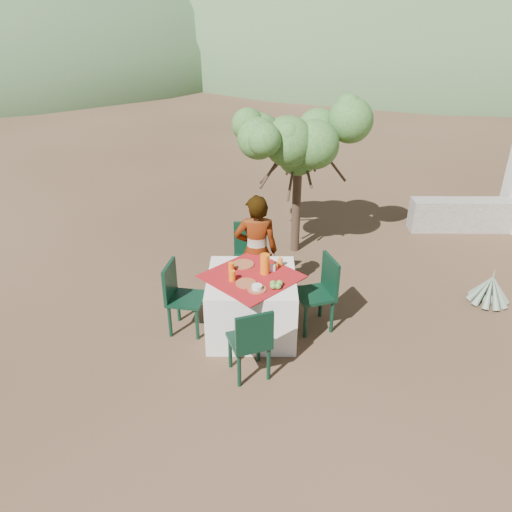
% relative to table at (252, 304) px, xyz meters
% --- Properties ---
extents(ground, '(160.00, 160.00, 0.00)m').
position_rel_table_xyz_m(ground, '(0.39, -0.42, -0.38)').
color(ground, '#362818').
rests_on(ground, ground).
extents(table, '(1.30, 1.30, 0.76)m').
position_rel_table_xyz_m(table, '(0.00, 0.00, 0.00)').
color(table, silver).
rests_on(table, ground).
extents(chair_far, '(0.47, 0.47, 0.96)m').
position_rel_table_xyz_m(chair_far, '(-0.04, 0.97, 0.15)').
color(chair_far, black).
rests_on(chair_far, ground).
extents(chair_near, '(0.51, 0.51, 0.87)m').
position_rel_table_xyz_m(chair_near, '(0.01, -0.84, 0.10)').
color(chair_near, black).
rests_on(chair_near, ground).
extents(chair_left, '(0.47, 0.47, 0.89)m').
position_rel_table_xyz_m(chair_left, '(-0.85, 0.02, 0.11)').
color(chair_left, black).
rests_on(chair_left, ground).
extents(chair_right, '(0.53, 0.53, 0.92)m').
position_rel_table_xyz_m(chair_right, '(0.82, 0.11, 0.13)').
color(chair_right, black).
rests_on(chair_right, ground).
extents(person, '(0.56, 0.38, 1.51)m').
position_rel_table_xyz_m(person, '(0.05, 0.63, 0.38)').
color(person, '#8C6651').
rests_on(person, ground).
extents(shrub_tree, '(1.79, 1.75, 2.10)m').
position_rel_table_xyz_m(shrub_tree, '(0.72, 2.24, 1.28)').
color(shrub_tree, '#412D20').
rests_on(shrub_tree, ground).
extents(agave, '(0.54, 0.54, 0.57)m').
position_rel_table_xyz_m(agave, '(3.12, 0.65, -0.19)').
color(agave, slate).
rests_on(agave, ground).
extents(stone_wall, '(2.60, 0.35, 0.55)m').
position_rel_table_xyz_m(stone_wall, '(3.99, 2.98, -0.10)').
color(stone_wall, gray).
rests_on(stone_wall, ground).
extents(hill_near_right, '(48.00, 48.00, 20.00)m').
position_rel_table_xyz_m(hill_near_right, '(12.39, 35.58, -0.38)').
color(hill_near_right, '#304929').
rests_on(hill_near_right, ground).
extents(hill_far_center, '(60.00, 60.00, 24.00)m').
position_rel_table_xyz_m(hill_far_center, '(-3.61, 51.58, -0.38)').
color(hill_far_center, gray).
rests_on(hill_far_center, ground).
extents(plate_far, '(0.26, 0.26, 0.01)m').
position_rel_table_xyz_m(plate_far, '(-0.10, 0.27, 0.39)').
color(plate_far, brown).
rests_on(plate_far, table).
extents(plate_near, '(0.23, 0.23, 0.01)m').
position_rel_table_xyz_m(plate_near, '(-0.06, -0.18, 0.39)').
color(plate_near, brown).
rests_on(plate_near, table).
extents(glass_far, '(0.07, 0.07, 0.11)m').
position_rel_table_xyz_m(glass_far, '(-0.24, 0.11, 0.44)').
color(glass_far, orange).
rests_on(glass_far, table).
extents(glass_near, '(0.08, 0.08, 0.12)m').
position_rel_table_xyz_m(glass_near, '(-0.22, -0.10, 0.44)').
color(glass_near, orange).
rests_on(glass_near, table).
extents(juice_pitcher, '(0.11, 0.11, 0.24)m').
position_rel_table_xyz_m(juice_pitcher, '(0.15, 0.07, 0.50)').
color(juice_pitcher, orange).
rests_on(juice_pitcher, table).
extents(bowl_plate, '(0.21, 0.21, 0.01)m').
position_rel_table_xyz_m(bowl_plate, '(0.06, -0.30, 0.39)').
color(bowl_plate, brown).
rests_on(bowl_plate, table).
extents(white_bowl, '(0.12, 0.12, 0.04)m').
position_rel_table_xyz_m(white_bowl, '(0.06, -0.30, 0.42)').
color(white_bowl, silver).
rests_on(white_bowl, bowl_plate).
extents(jar_left, '(0.05, 0.05, 0.08)m').
position_rel_table_xyz_m(jar_left, '(0.29, 0.17, 0.42)').
color(jar_left, orange).
rests_on(jar_left, table).
extents(jar_right, '(0.06, 0.06, 0.10)m').
position_rel_table_xyz_m(jar_right, '(0.34, 0.25, 0.43)').
color(jar_right, orange).
rests_on(jar_right, table).
extents(napkin_holder, '(0.08, 0.06, 0.09)m').
position_rel_table_xyz_m(napkin_holder, '(0.24, 0.12, 0.42)').
color(napkin_holder, silver).
rests_on(napkin_holder, table).
extents(fruit_cluster, '(0.15, 0.14, 0.07)m').
position_rel_table_xyz_m(fruit_cluster, '(0.27, -0.26, 0.42)').
color(fruit_cluster, '#558B32').
rests_on(fruit_cluster, table).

